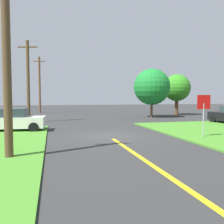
{
  "coord_description": "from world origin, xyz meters",
  "views": [
    {
      "loc": [
        -3.39,
        -14.05,
        2.39
      ],
      "look_at": [
        1.04,
        3.36,
        1.27
      ],
      "focal_mm": 38.15,
      "sensor_mm": 36.0,
      "label": 1
    }
  ],
  "objects_px": {
    "stop_sign": "(204,107)",
    "oak_tree_left": "(152,87)",
    "parked_car_near_building": "(14,120)",
    "utility_pole_mid": "(28,81)",
    "pine_tree_center": "(177,88)",
    "utility_pole_far": "(40,84)",
    "utility_pole_near": "(7,58)"
  },
  "relations": [
    {
      "from": "stop_sign",
      "to": "oak_tree_left",
      "type": "height_order",
      "value": "oak_tree_left"
    },
    {
      "from": "parked_car_near_building",
      "to": "utility_pole_mid",
      "type": "distance_m",
      "value": 6.65
    },
    {
      "from": "oak_tree_left",
      "to": "parked_car_near_building",
      "type": "bearing_deg",
      "value": -148.89
    },
    {
      "from": "parked_car_near_building",
      "to": "pine_tree_center",
      "type": "relative_size",
      "value": 0.75
    },
    {
      "from": "stop_sign",
      "to": "utility_pole_far",
      "type": "relative_size",
      "value": 0.3
    },
    {
      "from": "stop_sign",
      "to": "pine_tree_center",
      "type": "distance_m",
      "value": 18.74
    },
    {
      "from": "pine_tree_center",
      "to": "oak_tree_left",
      "type": "bearing_deg",
      "value": -150.91
    },
    {
      "from": "stop_sign",
      "to": "utility_pole_far",
      "type": "height_order",
      "value": "utility_pole_far"
    },
    {
      "from": "parked_car_near_building",
      "to": "pine_tree_center",
      "type": "distance_m",
      "value": 22.22
    },
    {
      "from": "stop_sign",
      "to": "utility_pole_far",
      "type": "bearing_deg",
      "value": -63.19
    },
    {
      "from": "oak_tree_left",
      "to": "pine_tree_center",
      "type": "distance_m",
      "value": 5.53
    },
    {
      "from": "stop_sign",
      "to": "utility_pole_mid",
      "type": "bearing_deg",
      "value": -42.51
    },
    {
      "from": "stop_sign",
      "to": "pine_tree_center",
      "type": "relative_size",
      "value": 0.46
    },
    {
      "from": "utility_pole_near",
      "to": "pine_tree_center",
      "type": "xyz_separation_m",
      "value": [
        18.04,
        19.19,
        -0.23
      ]
    },
    {
      "from": "utility_pole_far",
      "to": "utility_pole_mid",
      "type": "bearing_deg",
      "value": -91.62
    },
    {
      "from": "parked_car_near_building",
      "to": "utility_pole_far",
      "type": "distance_m",
      "value": 19.98
    },
    {
      "from": "parked_car_near_building",
      "to": "utility_pole_far",
      "type": "bearing_deg",
      "value": 92.61
    },
    {
      "from": "stop_sign",
      "to": "pine_tree_center",
      "type": "xyz_separation_m",
      "value": [
        7.82,
        16.93,
        1.85
      ]
    },
    {
      "from": "stop_sign",
      "to": "utility_pole_near",
      "type": "bearing_deg",
      "value": 17.18
    },
    {
      "from": "utility_pole_near",
      "to": "stop_sign",
      "type": "bearing_deg",
      "value": 12.48
    },
    {
      "from": "utility_pole_mid",
      "to": "oak_tree_left",
      "type": "distance_m",
      "value": 13.95
    },
    {
      "from": "oak_tree_left",
      "to": "utility_pole_near",
      "type": "bearing_deg",
      "value": -128.66
    },
    {
      "from": "oak_tree_left",
      "to": "pine_tree_center",
      "type": "height_order",
      "value": "oak_tree_left"
    },
    {
      "from": "utility_pole_near",
      "to": "utility_pole_mid",
      "type": "relative_size",
      "value": 0.99
    },
    {
      "from": "utility_pole_near",
      "to": "pine_tree_center",
      "type": "relative_size",
      "value": 1.38
    },
    {
      "from": "utility_pole_near",
      "to": "oak_tree_left",
      "type": "bearing_deg",
      "value": 51.34
    },
    {
      "from": "utility_pole_far",
      "to": "pine_tree_center",
      "type": "relative_size",
      "value": 1.54
    },
    {
      "from": "stop_sign",
      "to": "parked_car_near_building",
      "type": "relative_size",
      "value": 0.62
    },
    {
      "from": "utility_pole_near",
      "to": "pine_tree_center",
      "type": "bearing_deg",
      "value": 46.78
    },
    {
      "from": "stop_sign",
      "to": "utility_pole_mid",
      "type": "xyz_separation_m",
      "value": [
        -10.69,
        11.55,
        2.16
      ]
    },
    {
      "from": "parked_car_near_building",
      "to": "utility_pole_far",
      "type": "relative_size",
      "value": 0.49
    },
    {
      "from": "parked_car_near_building",
      "to": "utility_pole_mid",
      "type": "relative_size",
      "value": 0.54
    }
  ]
}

